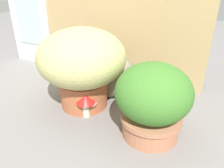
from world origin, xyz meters
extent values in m
plane|color=slate|center=(0.00, 0.00, 0.00)|extent=(6.00, 6.00, 0.00)
cube|color=tan|center=(-0.01, 0.47, 0.46)|extent=(1.27, 0.03, 0.92)
cube|color=white|center=(-0.85, 0.46, 0.38)|extent=(0.40, 0.04, 0.77)
cube|color=silver|center=(-0.85, 0.44, 0.42)|extent=(0.25, 0.01, 0.49)
cylinder|color=#AF5E3A|center=(-0.06, 0.01, 0.09)|extent=(0.30, 0.30, 0.18)
cylinder|color=#AE5936|center=(-0.06, 0.01, 0.17)|extent=(0.32, 0.32, 0.02)
ellipsoid|color=tan|center=(-0.06, 0.01, 0.33)|extent=(0.53, 0.53, 0.34)
cylinder|color=#B87251|center=(0.42, -0.10, 0.06)|extent=(0.30, 0.30, 0.13)
cylinder|color=#B77455|center=(0.42, -0.10, 0.11)|extent=(0.32, 0.32, 0.02)
ellipsoid|color=#3E782A|center=(0.42, -0.10, 0.26)|extent=(0.39, 0.39, 0.29)
ellipsoid|color=gray|center=(0.04, 0.17, 0.11)|extent=(0.27, 0.19, 0.22)
ellipsoid|color=#B2AB91|center=(0.14, 0.16, 0.10)|extent=(0.08, 0.11, 0.11)
sphere|color=gray|center=(0.15, 0.16, 0.23)|extent=(0.12, 0.12, 0.11)
cone|color=gray|center=(0.15, 0.19, 0.29)|extent=(0.04, 0.04, 0.04)
cone|color=gray|center=(0.15, 0.13, 0.29)|extent=(0.04, 0.04, 0.04)
cylinder|color=gray|center=(-0.07, 0.23, 0.02)|extent=(0.19, 0.05, 0.07)
cylinder|color=silver|center=(0.03, -0.10, 0.05)|extent=(0.04, 0.04, 0.10)
cone|color=red|center=(0.03, -0.10, 0.13)|extent=(0.11, 0.11, 0.06)
cylinder|color=silver|center=(0.03, -0.08, 0.04)|extent=(0.04, 0.04, 0.08)
cone|color=pink|center=(0.03, -0.08, 0.11)|extent=(0.11, 0.11, 0.05)
camera|label=1|loc=(0.65, -1.08, 0.83)|focal=37.18mm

